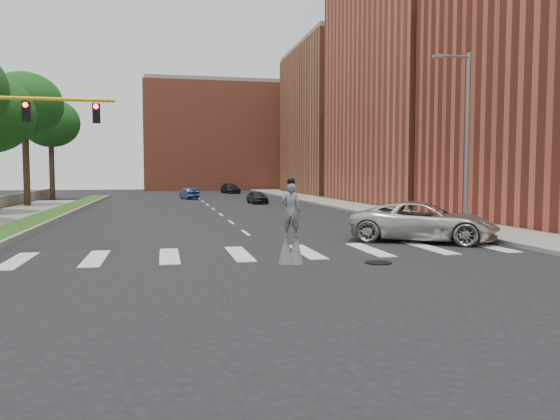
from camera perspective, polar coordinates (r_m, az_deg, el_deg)
The scene contains 17 objects.
ground_plane at distance 19.73m, azimuth -0.14°, elevation -4.93°, with size 160.00×160.00×0.00m, color black.
grass_median at distance 39.88m, azimuth -22.87°, elevation -0.54°, with size 2.00×60.00×0.25m, color #234915.
median_curb at distance 39.69m, azimuth -21.38°, elevation -0.50°, with size 0.20×60.00×0.28m, color gray.
sidewalk_right at distance 47.17m, azimuth 8.43°, elevation 0.34°, with size 5.00×90.00×0.18m, color gray.
manhole at distance 18.72m, azimuth 10.22°, elevation -5.42°, with size 0.90×0.90×0.04m, color black.
building_mid at distance 56.27m, azimuth 16.04°, elevation 12.98°, with size 16.00×22.00×24.00m, color #BD553B.
building_far at distance 77.88m, azimuth 7.54°, elevation 9.08°, with size 16.00×22.00×20.00m, color #A15A3B.
building_backdrop at distance 97.77m, azimuth -6.28°, elevation 7.46°, with size 26.00×14.00×18.00m, color #BD553B.
streetlight at distance 29.25m, azimuth 18.80°, elevation 7.38°, with size 2.05×0.20×9.00m.
traffic_signal at distance 22.82m, azimuth -26.84°, elevation 6.30°, with size 5.30×0.23×6.20m.
stilt_performer at distance 18.15m, azimuth 1.15°, elevation -2.03°, with size 0.82×0.65×2.89m.
suv_crossing at distance 24.86m, azimuth 14.77°, elevation -1.18°, with size 2.91×6.32×1.76m, color #BAB6AF.
car_near at distance 52.77m, azimuth -2.39°, elevation 1.34°, with size 1.47×3.65×1.24m, color black.
car_mid at distance 62.42m, azimuth -9.48°, elevation 1.71°, with size 1.34×3.84×1.27m, color #16234E.
car_far at distance 78.54m, azimuth -5.22°, elevation 2.26°, with size 1.98×4.87×1.41m, color black.
tree_4 at distance 52.21m, azimuth -25.16°, elevation 9.94°, with size 6.42×6.42×11.58m.
tree_5 at distance 63.80m, azimuth -22.85°, elevation 8.35°, with size 6.11×6.11×10.90m.
Camera 1 is at (-4.06, -19.07, 3.06)m, focal length 35.00 mm.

